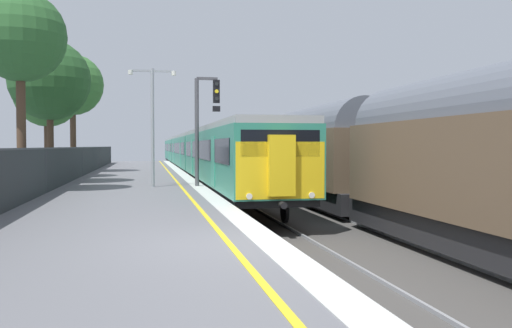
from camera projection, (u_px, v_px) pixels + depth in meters
ground at (386, 270)px, 10.40m from camera, size 17.40×110.00×1.21m
commuter_train_at_platform at (194, 152)px, 46.48m from camera, size 2.83×62.24×3.81m
freight_train_adjacent_track at (286, 151)px, 31.81m from camera, size 2.60×50.60×4.52m
signal_gantry at (203, 118)px, 23.80m from camera, size 1.10×0.24×4.72m
platform_lamp_mid at (153, 116)px, 23.35m from camera, size 2.00×0.20×5.02m
background_tree_left at (50, 82)px, 25.65m from camera, size 3.74×3.74×6.68m
background_tree_centre at (73, 87)px, 36.47m from camera, size 4.02×4.02×7.81m
background_tree_right at (19, 39)px, 20.49m from camera, size 3.40×3.40×7.54m
background_tree_back at (46, 96)px, 30.15m from camera, size 3.58×3.58×6.38m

